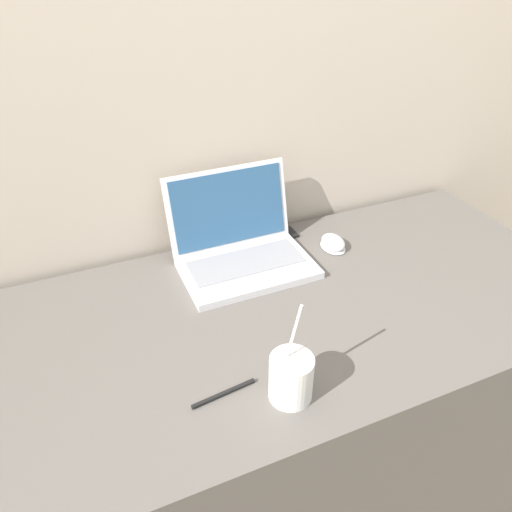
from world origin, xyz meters
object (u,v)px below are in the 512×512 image
Objects in this scene: usb_stick at (291,232)px; computer_mouse at (333,243)px; laptop at (241,245)px; drink_cup at (291,377)px; pen at (224,393)px.

computer_mouse is at bearing -58.19° from usb_stick.
computer_mouse is (0.26, -0.04, -0.04)m from laptop.
drink_cup is 1.59× the size of pen.
laptop is at bearing -157.75° from usb_stick.
pen is (-0.12, 0.05, -0.05)m from drink_cup.
laptop is 5.61× the size of usb_stick.
drink_cup is at bearing -129.43° from computer_mouse.
drink_cup is at bearing -100.25° from laptop.
drink_cup is at bearing -23.68° from pen.
computer_mouse is at bearing 38.53° from pen.
usb_stick is 0.62m from pen.
drink_cup is (-0.08, -0.46, -0.00)m from laptop.
computer_mouse is (0.35, 0.42, -0.04)m from drink_cup.
laptop is 3.84× the size of computer_mouse.
computer_mouse is at bearing 50.57° from drink_cup.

